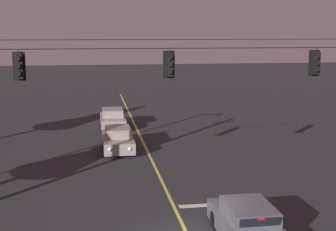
{
  "coord_description": "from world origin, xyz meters",
  "views": [
    {
      "loc": [
        -3.23,
        -15.31,
        7.15
      ],
      "look_at": [
        0.0,
        4.81,
        3.56
      ],
      "focal_mm": 51.2,
      "sensor_mm": 36.0,
      "label": 1
    }
  ],
  "objects_px": {
    "car_oncoming_lead": "(118,139)",
    "traffic_light_centre": "(316,63)",
    "car_waiting_near_lane": "(248,224)",
    "car_oncoming_trailing": "(113,119)",
    "traffic_light_leftmost": "(19,66)",
    "traffic_light_left_inner": "(169,65)"
  },
  "relations": [
    {
      "from": "car_oncoming_lead",
      "to": "traffic_light_centre",
      "type": "bearing_deg",
      "value": -50.27
    },
    {
      "from": "car_waiting_near_lane",
      "to": "car_oncoming_lead",
      "type": "relative_size",
      "value": 0.98
    },
    {
      "from": "car_oncoming_trailing",
      "to": "traffic_light_leftmost",
      "type": "bearing_deg",
      "value": -104.31
    },
    {
      "from": "traffic_light_left_inner",
      "to": "car_waiting_near_lane",
      "type": "bearing_deg",
      "value": -64.54
    },
    {
      "from": "traffic_light_left_inner",
      "to": "car_oncoming_lead",
      "type": "bearing_deg",
      "value": 99.75
    },
    {
      "from": "traffic_light_centre",
      "to": "car_waiting_near_lane",
      "type": "height_order",
      "value": "traffic_light_centre"
    },
    {
      "from": "car_waiting_near_lane",
      "to": "car_oncoming_trailing",
      "type": "distance_m",
      "value": 21.25
    },
    {
      "from": "traffic_light_centre",
      "to": "car_oncoming_lead",
      "type": "relative_size",
      "value": 0.28
    },
    {
      "from": "car_oncoming_lead",
      "to": "car_oncoming_trailing",
      "type": "distance_m",
      "value": 7.14
    },
    {
      "from": "traffic_light_left_inner",
      "to": "car_waiting_near_lane",
      "type": "xyz_separation_m",
      "value": [
        2.03,
        -4.26,
        -5.18
      ]
    },
    {
      "from": "traffic_light_left_inner",
      "to": "traffic_light_leftmost",
      "type": "bearing_deg",
      "value": 180.0
    },
    {
      "from": "traffic_light_centre",
      "to": "car_waiting_near_lane",
      "type": "distance_m",
      "value": 7.94
    },
    {
      "from": "traffic_light_centre",
      "to": "car_oncoming_trailing",
      "type": "relative_size",
      "value": 0.28
    },
    {
      "from": "car_waiting_near_lane",
      "to": "car_oncoming_lead",
      "type": "xyz_separation_m",
      "value": [
        -3.67,
        13.79,
        -0.0
      ]
    },
    {
      "from": "car_waiting_near_lane",
      "to": "car_oncoming_trailing",
      "type": "height_order",
      "value": "same"
    },
    {
      "from": "traffic_light_centre",
      "to": "car_oncoming_lead",
      "type": "height_order",
      "value": "traffic_light_centre"
    },
    {
      "from": "traffic_light_leftmost",
      "to": "car_oncoming_trailing",
      "type": "height_order",
      "value": "traffic_light_leftmost"
    },
    {
      "from": "car_oncoming_lead",
      "to": "car_oncoming_trailing",
      "type": "bearing_deg",
      "value": 89.91
    },
    {
      "from": "traffic_light_left_inner",
      "to": "car_oncoming_trailing",
      "type": "relative_size",
      "value": 0.28
    },
    {
      "from": "traffic_light_leftmost",
      "to": "traffic_light_left_inner",
      "type": "xyz_separation_m",
      "value": [
        5.88,
        0.0,
        0.0
      ]
    },
    {
      "from": "traffic_light_leftmost",
      "to": "car_waiting_near_lane",
      "type": "bearing_deg",
      "value": -28.31
    },
    {
      "from": "traffic_light_left_inner",
      "to": "traffic_light_centre",
      "type": "distance_m",
      "value": 6.28
    }
  ]
}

